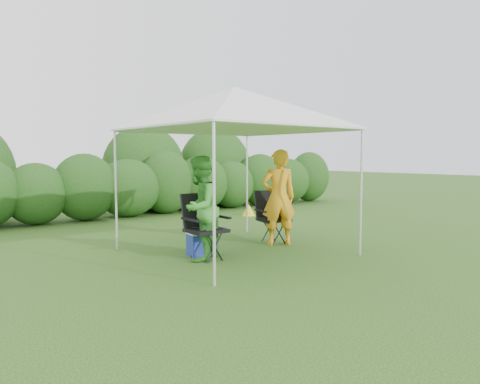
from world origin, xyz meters
TOP-DOWN VIEW (x-y plane):
  - ground at (0.00, 0.00)m, footprint 70.00×70.00m
  - hedge at (0.10, 6.00)m, footprint 16.99×1.53m
  - canopy at (0.00, 0.50)m, footprint 3.10×3.10m
  - chair_right at (1.17, 0.84)m, footprint 0.72×0.68m
  - chair_left at (-0.69, 0.46)m, footprint 0.67×0.61m
  - man at (1.06, 0.54)m, footprint 0.77×0.68m
  - woman at (-0.81, 0.37)m, footprint 1.03×0.97m
  - cooler at (-0.59, 0.64)m, footprint 0.53×0.42m
  - bottle at (-0.53, 0.60)m, footprint 0.06×0.06m
  - lawn_toy at (3.40, 4.09)m, footprint 0.64×0.53m

SIDE VIEW (x-z plane):
  - ground at x=0.00m, z-range 0.00..0.00m
  - lawn_toy at x=3.40m, z-range -0.01..0.31m
  - cooler at x=-0.59m, z-range 0.00..0.40m
  - bottle at x=-0.53m, z-range 0.40..0.61m
  - chair_right at x=1.17m, z-range 0.07..1.06m
  - chair_left at x=-0.69m, z-range 0.07..1.12m
  - hedge at x=0.10m, z-range -0.07..1.73m
  - woman at x=-0.81m, z-range 0.00..1.67m
  - man at x=1.06m, z-range 0.00..1.78m
  - canopy at x=0.00m, z-range 1.05..3.88m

